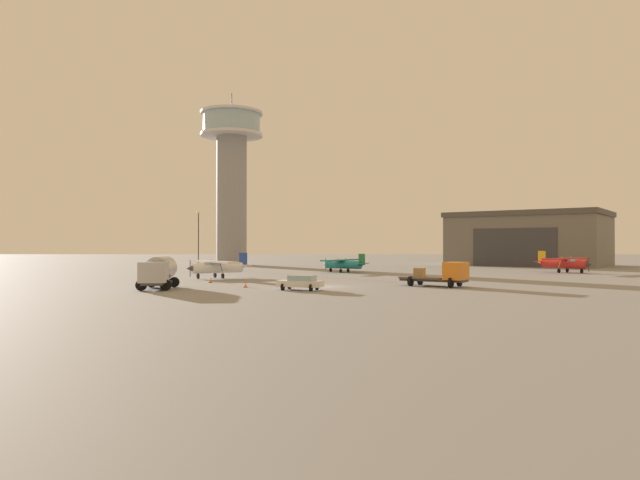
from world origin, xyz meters
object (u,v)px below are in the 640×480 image
(airplane_red, at_px, (564,263))
(truck_flatbed_orange, at_px, (444,274))
(truck_fuel_tanker_silver, at_px, (159,271))
(control_tower, at_px, (232,169))
(traffic_cone_near_right, at_px, (210,280))
(car_white, at_px, (301,282))
(traffic_cone_near_left, at_px, (245,284))
(light_post_east, at_px, (198,235))
(airplane_white, at_px, (218,266))
(airplane_teal, at_px, (344,264))

(airplane_red, bearing_deg, truck_flatbed_orange, -78.47)
(truck_fuel_tanker_silver, relative_size, truck_flatbed_orange, 0.96)
(control_tower, height_order, traffic_cone_near_right, control_tower)
(car_white, xyz_separation_m, traffic_cone_near_left, (-5.60, 3.55, -0.46))
(control_tower, height_order, truck_flatbed_orange, control_tower)
(airplane_red, bearing_deg, traffic_cone_near_left, -94.35)
(light_post_east, bearing_deg, airplane_white, -72.61)
(truck_fuel_tanker_silver, distance_m, traffic_cone_near_left, 8.24)
(control_tower, xyz_separation_m, traffic_cone_near_left, (12.38, -62.86, -19.84))
(airplane_white, relative_size, car_white, 2.13)
(airplane_red, xyz_separation_m, traffic_cone_near_left, (-43.23, -29.82, -1.23))
(airplane_red, bearing_deg, airplane_white, -112.36)
(control_tower, bearing_deg, airplane_teal, -55.10)
(truck_fuel_tanker_silver, xyz_separation_m, light_post_east, (-7.69, 48.66, 4.31))
(traffic_cone_near_left, bearing_deg, light_post_east, 108.44)
(airplane_red, relative_size, truck_fuel_tanker_silver, 1.44)
(airplane_teal, bearing_deg, light_post_east, 1.31)
(airplane_white, relative_size, airplane_red, 1.00)
(control_tower, relative_size, car_white, 8.07)
(airplane_teal, bearing_deg, traffic_cone_near_left, 104.65)
(car_white, distance_m, light_post_east, 54.70)
(airplane_teal, distance_m, traffic_cone_near_left, 31.99)
(traffic_cone_near_right, bearing_deg, light_post_east, 104.98)
(truck_fuel_tanker_silver, height_order, traffic_cone_near_left, truck_fuel_tanker_silver)
(car_white, xyz_separation_m, traffic_cone_near_right, (-10.45, 10.20, -0.44))
(truck_fuel_tanker_silver, bearing_deg, airplane_red, 116.69)
(airplane_teal, xyz_separation_m, truck_fuel_tanker_silver, (-18.24, -32.27, 0.35))
(control_tower, bearing_deg, light_post_east, -101.05)
(airplane_teal, relative_size, traffic_cone_near_right, 14.54)
(control_tower, distance_m, airplane_teal, 43.99)
(truck_flatbed_orange, bearing_deg, truck_fuel_tanker_silver, -140.10)
(light_post_east, bearing_deg, truck_fuel_tanker_silver, -81.02)
(light_post_east, distance_m, traffic_cone_near_left, 49.48)
(airplane_teal, height_order, airplane_red, airplane_red)
(airplane_red, xyz_separation_m, car_white, (-37.63, -33.37, -0.77))
(truck_flatbed_orange, xyz_separation_m, car_white, (-13.94, -4.66, -0.47))
(truck_fuel_tanker_silver, height_order, truck_flatbed_orange, truck_fuel_tanker_silver)
(car_white, bearing_deg, control_tower, -56.53)
(airplane_white, distance_m, car_white, 21.95)
(airplane_white, relative_size, truck_fuel_tanker_silver, 1.44)
(control_tower, distance_m, airplane_red, 67.30)
(airplane_teal, bearing_deg, traffic_cone_near_right, 90.76)
(truck_flatbed_orange, relative_size, traffic_cone_near_right, 11.36)
(airplane_teal, bearing_deg, airplane_red, -147.13)
(control_tower, xyz_separation_m, airplane_teal, (22.76, -32.62, -18.79))
(truck_flatbed_orange, bearing_deg, airplane_white, -175.86)
(control_tower, bearing_deg, truck_flatbed_orange, -62.67)
(airplane_white, bearing_deg, car_white, 85.72)
(airplane_teal, distance_m, car_white, 34.13)
(car_white, distance_m, traffic_cone_near_right, 14.61)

